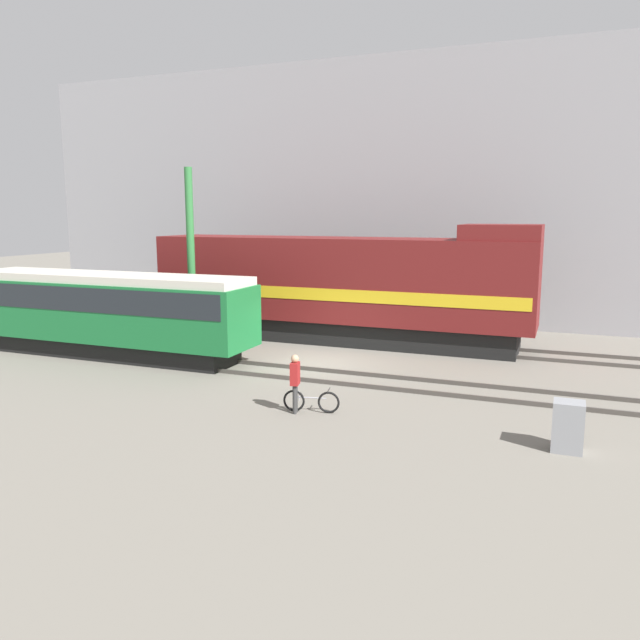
{
  "coord_description": "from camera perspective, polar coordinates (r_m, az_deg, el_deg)",
  "views": [
    {
      "loc": [
        8.46,
        -20.93,
        5.5
      ],
      "look_at": [
        0.47,
        -0.77,
        1.8
      ],
      "focal_mm": 35.0,
      "sensor_mm": 36.0,
      "label": 1
    }
  ],
  "objects": [
    {
      "name": "ground_plane",
      "position": [
        23.23,
        -0.38,
        -4.01
      ],
      "size": [
        120.0,
        120.0,
        0.0
      ],
      "primitive_type": "plane",
      "color": "slate"
    },
    {
      "name": "utility_pole_left",
      "position": [
        26.59,
        -11.71,
        5.58
      ],
      "size": [
        0.32,
        0.32,
        7.38
      ],
      "color": "#2D7238",
      "rests_on": "ground"
    },
    {
      "name": "signal_box",
      "position": [
        15.85,
        21.72,
        -9.03
      ],
      "size": [
        0.7,
        0.6,
        1.2
      ],
      "color": "gray",
      "rests_on": "ground"
    },
    {
      "name": "building_backdrop",
      "position": [
        34.89,
        7.73,
        11.41
      ],
      "size": [
        41.5,
        6.0,
        13.21
      ],
      "color": "#99999E",
      "rests_on": "ground"
    },
    {
      "name": "freight_locomotive",
      "position": [
        26.94,
        1.94,
        3.02
      ],
      "size": [
        16.48,
        3.04,
        5.1
      ],
      "color": "black",
      "rests_on": "ground"
    },
    {
      "name": "track_near",
      "position": [
        21.63,
        -2.15,
        -4.86
      ],
      "size": [
        60.0,
        1.51,
        0.14
      ],
      "color": "#47423D",
      "rests_on": "ground"
    },
    {
      "name": "bicycle",
      "position": [
        17.6,
        -0.8,
        -7.44
      ],
      "size": [
        1.59,
        0.51,
        0.68
      ],
      "color": "black",
      "rests_on": "ground"
    },
    {
      "name": "track_far",
      "position": [
        27.13,
        3.0,
        -1.88
      ],
      "size": [
        60.0,
        1.51,
        0.14
      ],
      "color": "#47423D",
      "rests_on": "ground"
    },
    {
      "name": "streetcar",
      "position": [
        25.51,
        -18.84,
        0.93
      ],
      "size": [
        12.03,
        2.54,
        3.23
      ],
      "color": "black",
      "rests_on": "ground"
    },
    {
      "name": "person",
      "position": [
        17.35,
        -2.3,
        -5.3
      ],
      "size": [
        0.29,
        0.4,
        1.67
      ],
      "color": "#333333",
      "rests_on": "ground"
    }
  ]
}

